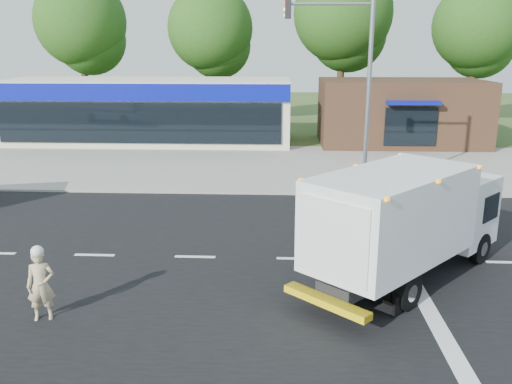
{
  "coord_description": "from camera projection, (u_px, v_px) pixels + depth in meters",
  "views": [
    {
      "loc": [
        -0.52,
        -14.76,
        5.99
      ],
      "look_at": [
        -1.26,
        1.16,
        1.7
      ],
      "focal_mm": 38.0,
      "sensor_mm": 36.0,
      "label": 1
    }
  ],
  "objects": [
    {
      "name": "brown_storefront",
      "position": [
        400.0,
        112.0,
        34.21
      ],
      "size": [
        10.0,
        6.7,
        4.0
      ],
      "color": "#382316",
      "rests_on": "ground"
    },
    {
      "name": "lane_markings",
      "position": [
        349.0,
        279.0,
        14.41
      ],
      "size": [
        55.2,
        7.0,
        0.01
      ],
      "color": "silver",
      "rests_on": "road_asphalt"
    },
    {
      "name": "retail_strip_mall",
      "position": [
        150.0,
        110.0,
        34.88
      ],
      "size": [
        18.0,
        6.2,
        4.0
      ],
      "color": "beige",
      "rests_on": "ground"
    },
    {
      "name": "road_asphalt",
      "position": [
        297.0,
        259.0,
        15.77
      ],
      "size": [
        60.0,
        14.0,
        0.02
      ],
      "primitive_type": "cube",
      "color": "black",
      "rests_on": "ground"
    },
    {
      "name": "parking_apron",
      "position": [
        290.0,
        161.0,
        29.28
      ],
      "size": [
        60.0,
        9.0,
        0.02
      ],
      "primitive_type": "cube",
      "color": "gray",
      "rests_on": "ground"
    },
    {
      "name": "emergency_worker",
      "position": [
        41.0,
        284.0,
        12.09
      ],
      "size": [
        0.69,
        0.55,
        1.77
      ],
      "rotation": [
        0.0,
        0.0,
        0.29
      ],
      "color": "tan",
      "rests_on": "ground"
    },
    {
      "name": "traffic_signal_pole",
      "position": [
        353.0,
        74.0,
        21.72
      ],
      "size": [
        3.51,
        0.25,
        8.0
      ],
      "color": "gray",
      "rests_on": "ground"
    },
    {
      "name": "ground",
      "position": [
        297.0,
        259.0,
        15.77
      ],
      "size": [
        120.0,
        120.0,
        0.0
      ],
      "primitive_type": "plane",
      "color": "#385123",
      "rests_on": "ground"
    },
    {
      "name": "sidewalk",
      "position": [
        292.0,
        187.0,
        23.67
      ],
      "size": [
        60.0,
        2.4,
        0.12
      ],
      "primitive_type": "cube",
      "color": "gray",
      "rests_on": "ground"
    },
    {
      "name": "ems_box_truck",
      "position": [
        407.0,
        216.0,
        13.91
      ],
      "size": [
        6.26,
        6.53,
        3.07
      ],
      "rotation": [
        0.0,
        0.0,
        0.82
      ],
      "color": "black",
      "rests_on": "ground"
    },
    {
      "name": "background_trees",
      "position": [
        278.0,
        28.0,
        41.06
      ],
      "size": [
        36.77,
        7.39,
        12.1
      ],
      "color": "#332114",
      "rests_on": "ground"
    }
  ]
}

